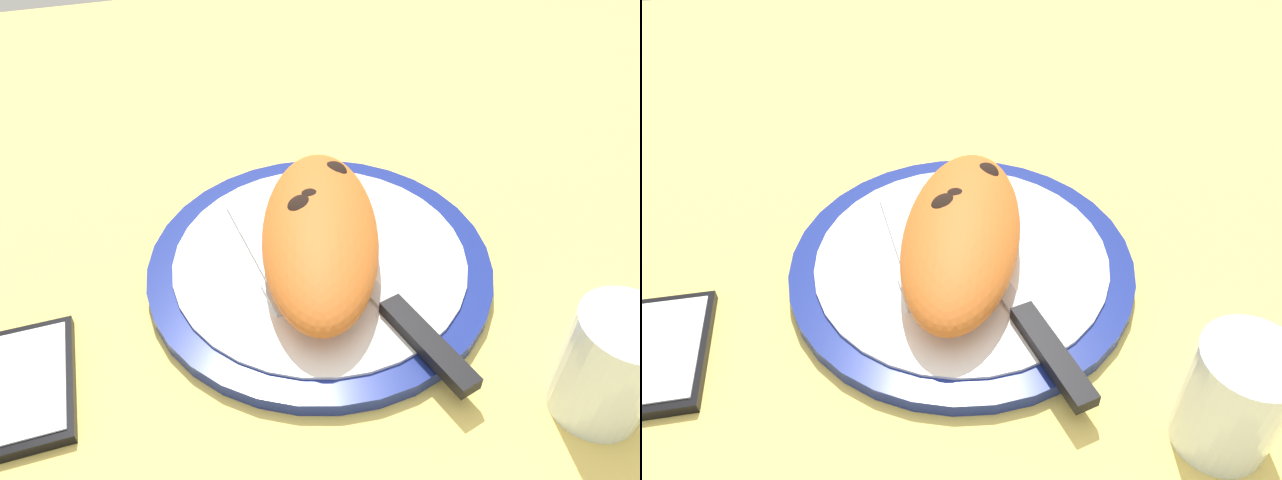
% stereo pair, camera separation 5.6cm
% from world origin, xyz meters
% --- Properties ---
extents(ground_plane, '(1.50, 1.50, 0.03)m').
position_xyz_m(ground_plane, '(0.00, 0.00, -0.01)').
color(ground_plane, '#EACC60').
extents(plate, '(0.32, 0.32, 0.02)m').
position_xyz_m(plate, '(0.00, 0.00, 0.01)').
color(plate, navy).
rests_on(plate, ground_plane).
extents(calzone, '(0.26, 0.16, 0.06)m').
position_xyz_m(calzone, '(0.00, 0.00, 0.05)').
color(calzone, '#C16023').
rests_on(calzone, plate).
extents(fork, '(0.16, 0.04, 0.00)m').
position_xyz_m(fork, '(-0.00, -0.05, 0.02)').
color(fork, silver).
rests_on(fork, plate).
extents(knife, '(0.24, 0.08, 0.01)m').
position_xyz_m(knife, '(0.10, 0.04, 0.02)').
color(knife, silver).
rests_on(knife, plate).
extents(smartphone, '(0.12, 0.07, 0.01)m').
position_xyz_m(smartphone, '(0.06, -0.26, 0.01)').
color(smartphone, black).
rests_on(smartphone, ground_plane).
extents(water_glass, '(0.07, 0.07, 0.09)m').
position_xyz_m(water_glass, '(0.20, 0.16, 0.04)').
color(water_glass, silver).
rests_on(water_glass, ground_plane).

